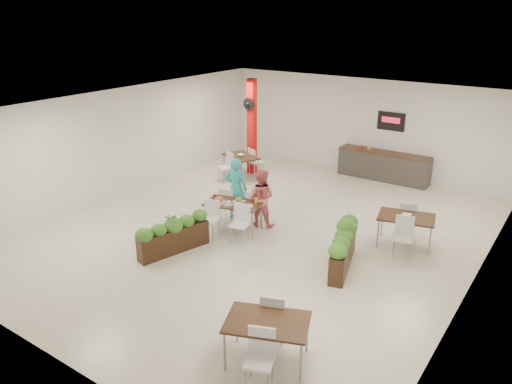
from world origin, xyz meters
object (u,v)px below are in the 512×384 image
side_table_a (241,159)px  side_table_c (267,327)px  main_table (233,207)px  diner_woman (261,198)px  planter_right (343,246)px  service_counter (384,165)px  side_table_b (406,221)px  diner_man (236,189)px  planter_left (173,232)px  red_column (252,126)px

side_table_a → side_table_c: same height
main_table → diner_woman: 0.78m
planter_right → side_table_c: 3.57m
service_counter → planter_right: (1.48, -6.20, 0.01)m
diner_woman → side_table_a: size_ratio=0.92×
side_table_b → planter_right: bearing=-126.3°
planter_right → side_table_b: 1.96m
service_counter → side_table_c: (1.83, -9.74, 0.14)m
main_table → diner_man: bearing=120.8°
planter_right → side_table_a: size_ratio=1.16×
diner_man → planter_right: (3.53, -0.84, -0.34)m
planter_left → side_table_b: 5.47m
diner_woman → side_table_c: diner_woman is taller
side_table_a → side_table_c: bearing=-27.9°
planter_left → red_column: bearing=108.2°
red_column → side_table_a: bearing=-89.3°
side_table_b → service_counter: bearing=103.3°
main_table → side_table_a: size_ratio=1.13×
service_counter → diner_woman: service_counter is taller
main_table → diner_man: diner_man is taller
red_column → side_table_c: (5.83, -7.88, -1.01)m
planter_left → diner_woman: bearing=71.9°
main_table → planter_right: planter_right is taller
planter_right → side_table_c: planter_right is taller
main_table → diner_woman: diner_woman is taller
red_column → side_table_b: size_ratio=1.91×
red_column → planter_right: size_ratio=1.67×
main_table → side_table_b: 4.22m
side_table_b → side_table_c: (-0.40, -5.36, -0.00)m
red_column → side_table_c: 9.85m
side_table_a → side_table_c: size_ratio=1.00×
diner_man → side_table_c: (3.89, -4.39, -0.21)m
planter_right → side_table_c: bearing=-84.3°
main_table → planter_right: bearing=-3.3°
service_counter → planter_left: 8.05m
side_table_c → side_table_b: bearing=63.8°
planter_right → side_table_c: (0.36, -3.55, 0.13)m
service_counter → diner_woman: size_ratio=1.96×
planter_left → side_table_c: planter_left is taller
red_column → service_counter: (4.00, 1.86, -1.15)m
diner_man → side_table_a: (-1.93, 2.86, -0.21)m
diner_man → side_table_b: 4.40m
service_counter → planter_left: (-2.05, -7.79, 0.01)m
diner_woman → service_counter: bearing=-117.7°
planter_left → side_table_b: bearing=38.4°
main_table → side_table_a: (-2.33, 3.51, -0.00)m
diner_man → main_table: bearing=106.2°
diner_woman → side_table_c: bearing=110.6°
diner_man → side_table_b: size_ratio=1.01×
diner_woman → diner_man: bearing=-14.6°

